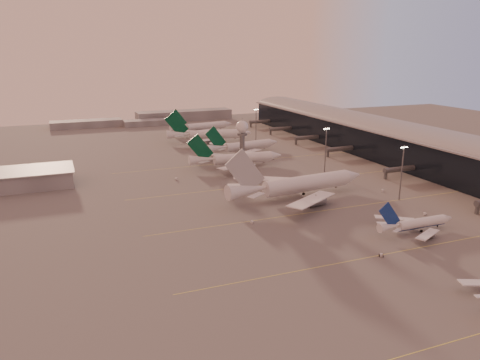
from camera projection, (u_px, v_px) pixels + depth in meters
name	position (u px, v px, depth m)	size (l,w,h in m)	color
ground	(375.00, 273.00, 141.46)	(700.00, 700.00, 0.00)	#5B5959
taxiway_markings	(351.00, 206.00, 202.23)	(180.00, 185.25, 0.02)	#E0DA4F
terminal	(410.00, 146.00, 275.52)	(57.00, 362.00, 23.04)	black
radar_tower	(242.00, 137.00, 244.91)	(6.40, 6.40, 31.10)	#56595E
mast_b	(402.00, 170.00, 206.54)	(3.60, 0.56, 25.00)	#56595E
mast_c	(326.00, 148.00, 253.95)	(3.60, 0.56, 25.00)	#56595E
mast_d	(256.00, 124.00, 333.73)	(3.60, 0.56, 25.00)	#56595E
distant_horizon	(157.00, 118.00, 432.15)	(165.00, 37.50, 9.00)	slate
narrowbody_mid	(416.00, 225.00, 172.73)	(34.41, 27.50, 13.46)	silver
widebody_white	(299.00, 188.00, 212.98)	(72.80, 58.07, 25.63)	silver
greentail_a	(237.00, 161.00, 268.62)	(56.46, 45.50, 20.50)	silver
greentail_b	(244.00, 148.00, 304.27)	(53.78, 43.12, 19.62)	silver
greentail_c	(210.00, 136.00, 340.90)	(63.05, 50.56, 23.01)	silver
greentail_d	(202.00, 128.00, 380.13)	(55.94, 44.85, 20.42)	silver
gsv_tug_mid	(381.00, 255.00, 152.74)	(3.67, 3.35, 0.90)	silver
gsv_truck_b	(426.00, 213.00, 190.74)	(5.34, 2.27, 2.11)	silver
gsv_truck_c	(252.00, 221.00, 181.93)	(4.83, 4.91, 2.05)	silver
gsv_catering_b	(383.00, 188.00, 222.09)	(4.73, 3.10, 3.58)	silver
gsv_tug_far	(261.00, 178.00, 243.20)	(4.27, 4.43, 1.10)	silver
gsv_truck_d	(176.00, 178.00, 241.94)	(3.14, 6.30, 2.43)	silver
gsv_tug_hangar	(272.00, 159.00, 286.97)	(4.02, 2.54, 1.12)	silver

